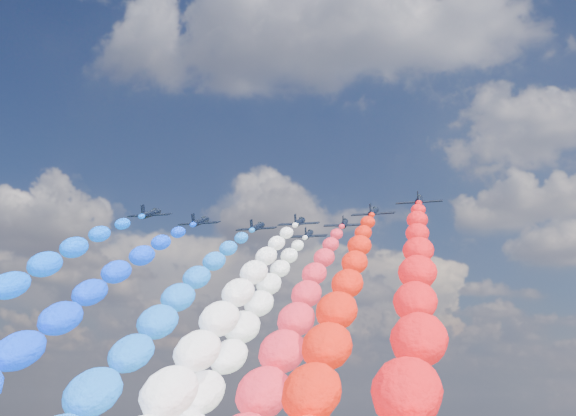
# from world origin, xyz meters

# --- Properties ---
(jet_0) EXTENTS (9.03, 12.26, 6.58)m
(jet_0) POSITION_xyz_m (-27.54, -4.72, 104.86)
(jet_0) COLOR black
(jet_1) EXTENTS (9.46, 12.57, 6.58)m
(jet_1) POSITION_xyz_m (-19.72, 4.48, 104.86)
(jet_1) COLOR black
(trail_1) EXTENTS (6.89, 124.97, 68.04)m
(trail_1) POSITION_xyz_m (-19.72, -59.36, 72.55)
(trail_1) COLOR #0739FF
(jet_2) EXTENTS (9.64, 12.70, 6.58)m
(jet_2) POSITION_xyz_m (-8.77, 12.19, 104.86)
(jet_2) COLOR black
(trail_2) EXTENTS (6.89, 124.97, 68.04)m
(trail_2) POSITION_xyz_m (-8.77, -51.64, 72.55)
(trail_2) COLOR blue
(jet_3) EXTENTS (9.09, 12.31, 6.58)m
(jet_3) POSITION_xyz_m (1.47, 9.17, 104.86)
(jet_3) COLOR black
(trail_3) EXTENTS (6.89, 124.97, 68.04)m
(trail_3) POSITION_xyz_m (1.47, -54.66, 72.55)
(trail_3) COLOR white
(jet_4) EXTENTS (9.23, 12.40, 6.58)m
(jet_4) POSITION_xyz_m (1.27, 22.35, 104.86)
(jet_4) COLOR black
(trail_4) EXTENTS (6.89, 124.97, 68.04)m
(trail_4) POSITION_xyz_m (1.27, -41.48, 72.55)
(trail_4) COLOR white
(jet_5) EXTENTS (9.67, 12.72, 6.58)m
(jet_5) POSITION_xyz_m (11.05, 12.43, 104.86)
(jet_5) COLOR black
(trail_5) EXTENTS (6.89, 124.97, 68.04)m
(trail_5) POSITION_xyz_m (11.05, -51.40, 72.55)
(trail_5) COLOR red
(jet_6) EXTENTS (9.66, 12.71, 6.58)m
(jet_6) POSITION_xyz_m (18.27, 3.15, 104.86)
(jet_6) COLOR black
(trail_6) EXTENTS (6.89, 124.97, 68.04)m
(trail_6) POSITION_xyz_m (18.27, -60.68, 72.55)
(trail_6) COLOR red
(jet_7) EXTENTS (9.37, 12.51, 6.58)m
(jet_7) POSITION_xyz_m (27.83, -4.76, 104.86)
(jet_7) COLOR black
(trail_7) EXTENTS (6.89, 124.97, 68.04)m
(trail_7) POSITION_xyz_m (27.83, -68.59, 72.55)
(trail_7) COLOR red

